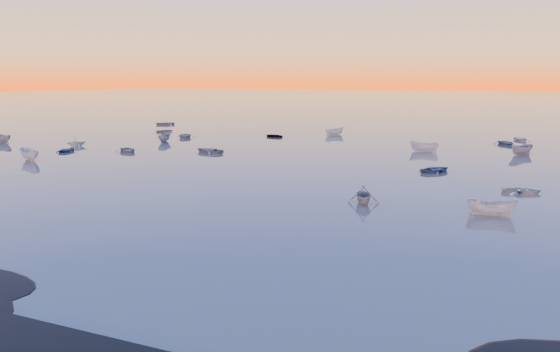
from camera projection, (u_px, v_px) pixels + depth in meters
The scene contains 6 objects.
ground at pixel (422, 126), 116.84m from camera, with size 600.00×600.00×0.00m, color #696058.
mud_lobes at pixel (67, 303), 25.86m from camera, with size 140.00×6.00×0.07m, color black, non-canonical shape.
moored_fleet at pixel (364, 155), 74.50m from camera, with size 124.00×58.00×1.20m, color silver, non-canonical shape.
boat_near_left at pixel (128, 152), 77.43m from camera, with size 3.97×1.65×0.99m, color gray.
boat_near_center at pixel (491, 215), 42.20m from camera, with size 3.74×1.58×1.29m, color silver.
boat_near_right at pixel (363, 203), 46.16m from camera, with size 3.45×1.55×1.21m, color gray.
Camera 1 is at (19.06, -19.23, 10.58)m, focal length 35.00 mm.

